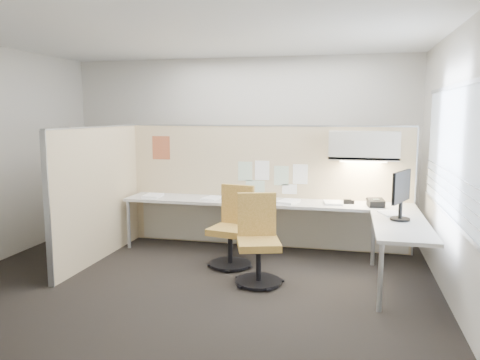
% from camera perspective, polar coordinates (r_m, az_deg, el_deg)
% --- Properties ---
extents(floor, '(5.50, 4.50, 0.01)m').
position_cam_1_polar(floor, '(5.65, -5.45, -11.99)').
color(floor, black).
rests_on(floor, ground).
extents(ceiling, '(5.50, 4.50, 0.01)m').
position_cam_1_polar(ceiling, '(5.38, -5.87, 17.42)').
color(ceiling, white).
rests_on(ceiling, wall_back).
extents(wall_back, '(5.50, 0.02, 2.80)m').
position_cam_1_polar(wall_back, '(7.49, -0.10, 4.04)').
color(wall_back, beige).
rests_on(wall_back, ground).
extents(wall_front, '(5.50, 0.02, 2.80)m').
position_cam_1_polar(wall_front, '(3.30, -18.32, -1.57)').
color(wall_front, beige).
rests_on(wall_front, ground).
extents(wall_right, '(0.02, 4.50, 2.80)m').
position_cam_1_polar(wall_right, '(5.15, 24.71, 1.45)').
color(wall_right, beige).
rests_on(wall_right, ground).
extents(window_pane, '(0.01, 2.80, 1.30)m').
position_cam_1_polar(window_pane, '(5.14, 24.53, 3.12)').
color(window_pane, '#AABAC5').
rests_on(window_pane, wall_right).
extents(partition_back, '(4.10, 0.06, 1.75)m').
position_cam_1_polar(partition_back, '(6.80, 3.16, -0.84)').
color(partition_back, beige).
rests_on(partition_back, floor).
extents(partition_left, '(0.06, 2.20, 1.75)m').
position_cam_1_polar(partition_left, '(6.47, -16.81, -1.64)').
color(partition_left, beige).
rests_on(partition_left, floor).
extents(desk, '(4.00, 2.07, 0.73)m').
position_cam_1_polar(desk, '(6.34, 5.79, -4.05)').
color(desk, beige).
rests_on(desk, floor).
extents(overhead_bin, '(0.90, 0.36, 0.38)m').
position_cam_1_polar(overhead_bin, '(6.43, 14.84, 4.08)').
color(overhead_bin, beige).
rests_on(overhead_bin, partition_back).
extents(task_light_strip, '(0.60, 0.06, 0.02)m').
position_cam_1_polar(task_light_strip, '(6.44, 14.77, 2.21)').
color(task_light_strip, '#FFEABF').
rests_on(task_light_strip, overhead_bin).
extents(pinned_papers, '(1.01, 0.00, 0.47)m').
position_cam_1_polar(pinned_papers, '(6.73, 3.79, 0.42)').
color(pinned_papers, '#8CBF8C').
rests_on(pinned_papers, partition_back).
extents(poster, '(0.28, 0.00, 0.35)m').
position_cam_1_polar(poster, '(7.16, -9.59, 3.90)').
color(poster, '#FF5D20').
rests_on(poster, partition_back).
extents(chair_left, '(0.56, 0.57, 1.01)m').
position_cam_1_polar(chair_left, '(6.00, -0.89, -6.00)').
color(chair_left, black).
rests_on(chair_left, floor).
extents(chair_right, '(0.58, 0.60, 1.00)m').
position_cam_1_polar(chair_right, '(5.40, 2.20, -7.59)').
color(chair_right, black).
rests_on(chair_right, floor).
extents(monitor, '(0.24, 0.50, 0.56)m').
position_cam_1_polar(monitor, '(5.56, 19.06, -1.41)').
color(monitor, black).
rests_on(monitor, desk).
extents(phone, '(0.24, 0.23, 0.12)m').
position_cam_1_polar(phone, '(6.32, 16.18, -2.69)').
color(phone, black).
rests_on(phone, desk).
extents(stapler, '(0.14, 0.06, 0.05)m').
position_cam_1_polar(stapler, '(6.44, 13.14, -2.64)').
color(stapler, black).
rests_on(stapler, desk).
extents(tape_dispenser, '(0.11, 0.08, 0.06)m').
position_cam_1_polar(tape_dispenser, '(6.44, 12.96, -2.58)').
color(tape_dispenser, black).
rests_on(tape_dispenser, desk).
extents(coat_hook, '(0.18, 0.47, 1.41)m').
position_cam_1_polar(coat_hook, '(5.87, -21.08, 2.48)').
color(coat_hook, silver).
rests_on(coat_hook, partition_left).
extents(paper_stack_0, '(0.24, 0.31, 0.04)m').
position_cam_1_polar(paper_stack_0, '(6.90, -10.58, -1.91)').
color(paper_stack_0, white).
rests_on(paper_stack_0, desk).
extents(paper_stack_1, '(0.30, 0.35, 0.02)m').
position_cam_1_polar(paper_stack_1, '(6.67, -3.36, -2.21)').
color(paper_stack_1, white).
rests_on(paper_stack_1, desk).
extents(paper_stack_2, '(0.23, 0.30, 0.03)m').
position_cam_1_polar(paper_stack_2, '(6.45, 1.06, -2.48)').
color(paper_stack_2, white).
rests_on(paper_stack_2, desk).
extents(paper_stack_3, '(0.27, 0.33, 0.02)m').
position_cam_1_polar(paper_stack_3, '(6.48, 6.12, -2.56)').
color(paper_stack_3, white).
rests_on(paper_stack_3, desk).
extents(paper_stack_4, '(0.27, 0.33, 0.03)m').
position_cam_1_polar(paper_stack_4, '(6.41, 11.26, -2.73)').
color(paper_stack_4, white).
rests_on(paper_stack_4, desk).
extents(paper_stack_5, '(0.32, 0.36, 0.02)m').
position_cam_1_polar(paper_stack_5, '(5.92, 17.90, -3.90)').
color(paper_stack_5, white).
rests_on(paper_stack_5, desk).
extents(paper_stack_6, '(0.31, 0.36, 0.03)m').
position_cam_1_polar(paper_stack_6, '(6.37, 5.91, -2.66)').
color(paper_stack_6, white).
rests_on(paper_stack_6, desk).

